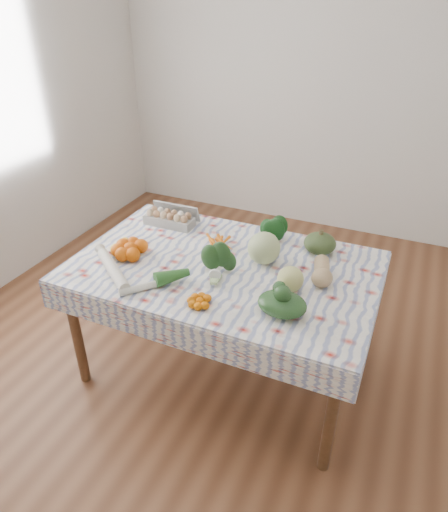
{
  "coord_description": "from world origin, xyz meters",
  "views": [
    {
      "loc": [
        0.87,
        -1.96,
        2.09
      ],
      "look_at": [
        0.0,
        0.0,
        0.82
      ],
      "focal_mm": 32.0,
      "sensor_mm": 36.0,
      "label": 1
    }
  ],
  "objects": [
    {
      "name": "grapefruit",
      "position": [
        0.4,
        -0.09,
        0.83
      ],
      "size": [
        0.17,
        0.17,
        0.13
      ],
      "primitive_type": "sphere",
      "rotation": [
        0.0,
        0.0,
        -0.29
      ],
      "color": "#C4C76F",
      "rests_on": "tablecloth"
    },
    {
      "name": "egg_carton",
      "position": [
        -0.52,
        0.31,
        0.8
      ],
      "size": [
        0.32,
        0.13,
        0.09
      ],
      "primitive_type": "cube",
      "rotation": [
        0.0,
        0.0,
        0.01
      ],
      "color": "#9E9E99",
      "rests_on": "tablecloth"
    },
    {
      "name": "mandarin_cluster",
      "position": [
        0.04,
        -0.38,
        0.78
      ],
      "size": [
        0.18,
        0.18,
        0.04
      ],
      "primitive_type": "cube",
      "rotation": [
        0.0,
        0.0,
        0.26
      ],
      "color": "#D66604",
      "rests_on": "tablecloth"
    },
    {
      "name": "carrot_bunch",
      "position": [
        -0.12,
        0.18,
        0.78
      ],
      "size": [
        0.24,
        0.23,
        0.03
      ],
      "primitive_type": "cube",
      "rotation": [
        0.0,
        0.0,
        0.37
      ],
      "color": "orange",
      "rests_on": "tablecloth"
    },
    {
      "name": "daikon",
      "position": [
        -0.5,
        -0.33,
        0.79
      ],
      "size": [
        0.37,
        0.31,
        0.06
      ],
      "primitive_type": "cylinder",
      "rotation": [
        1.57,
        0.0,
        0.91
      ],
      "color": "beige",
      "rests_on": "tablecloth"
    },
    {
      "name": "leek",
      "position": [
        -0.24,
        -0.34,
        0.78
      ],
      "size": [
        0.27,
        0.3,
        0.04
      ],
      "primitive_type": "cylinder",
      "rotation": [
        1.57,
        0.0,
        -0.71
      ],
      "color": "beige",
      "rests_on": "tablecloth"
    },
    {
      "name": "butternut_squash",
      "position": [
        0.52,
        0.08,
        0.82
      ],
      "size": [
        0.16,
        0.25,
        0.11
      ],
      "primitive_type": "ellipsoid",
      "rotation": [
        0.0,
        0.0,
        0.23
      ],
      "color": "tan",
      "rests_on": "tablecloth"
    },
    {
      "name": "ground",
      "position": [
        0.0,
        0.0,
        0.0
      ],
      "size": [
        4.5,
        4.5,
        0.0
      ],
      "primitive_type": "plane",
      "color": "brown",
      "rests_on": "ground"
    },
    {
      "name": "tablecloth",
      "position": [
        0.0,
        0.0,
        0.76
      ],
      "size": [
        1.66,
        1.06,
        0.01
      ],
      "primitive_type": "cube",
      "color": "white",
      "rests_on": "dining_table"
    },
    {
      "name": "dining_table",
      "position": [
        0.0,
        0.0,
        0.68
      ],
      "size": [
        1.6,
        1.0,
        0.75
      ],
      "color": "brown",
      "rests_on": "ground"
    },
    {
      "name": "spinach_bag",
      "position": [
        0.42,
        -0.28,
        0.81
      ],
      "size": [
        0.28,
        0.26,
        0.1
      ],
      "primitive_type": "ellipsoid",
      "rotation": [
        0.0,
        0.0,
        0.35
      ],
      "color": "#1B3819",
      "rests_on": "tablecloth"
    },
    {
      "name": "kabocha_squash",
      "position": [
        0.45,
        0.35,
        0.82
      ],
      "size": [
        0.19,
        0.19,
        0.12
      ],
      "primitive_type": "ellipsoid",
      "rotation": [
        0.0,
        0.0,
        0.06
      ],
      "color": "#354822",
      "rests_on": "tablecloth"
    },
    {
      "name": "orange_cluster",
      "position": [
        -0.53,
        -0.12,
        0.81
      ],
      "size": [
        0.29,
        0.29,
        0.09
      ],
      "primitive_type": "cube",
      "rotation": [
        0.0,
        0.0,
        0.12
      ],
      "color": "#D85507",
      "rests_on": "tablecloth"
    },
    {
      "name": "kale_bunch",
      "position": [
        0.16,
        0.36,
        0.84
      ],
      "size": [
        0.19,
        0.17,
        0.15
      ],
      "primitive_type": "ellipsoid",
      "rotation": [
        0.0,
        0.0,
        0.12
      ],
      "color": "#123D14",
      "rests_on": "tablecloth"
    },
    {
      "name": "cabbage",
      "position": [
        0.19,
        0.12,
        0.85
      ],
      "size": [
        0.19,
        0.19,
        0.18
      ],
      "primitive_type": "sphere",
      "rotation": [
        0.0,
        0.0,
        -0.06
      ],
      "color": "#B0C482",
      "rests_on": "tablecloth"
    },
    {
      "name": "broccoli",
      "position": [
        0.01,
        -0.12,
        0.82
      ],
      "size": [
        0.2,
        0.2,
        0.11
      ],
      "primitive_type": "ellipsoid",
      "rotation": [
        0.0,
        0.0,
        0.3
      ],
      "color": "#1E431B",
      "rests_on": "tablecloth"
    },
    {
      "name": "wall_back",
      "position": [
        0.0,
        2.25,
        1.4
      ],
      "size": [
        4.0,
        0.04,
        2.8
      ],
      "primitive_type": "cube",
      "color": "silver",
      "rests_on": "ground"
    }
  ]
}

